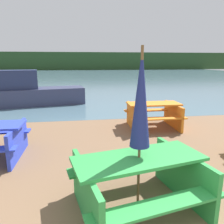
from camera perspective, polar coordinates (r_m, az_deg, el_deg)
The scene contains 6 objects.
water at distance 32.61m, azimuth -7.18°, elevation 9.51°, with size 60.00×50.00×0.00m.
far_treeline at distance 52.54m, azimuth -7.80°, elevation 13.06°, with size 80.00×1.60×4.00m.
picnic_table_green at distance 3.19m, azimuth 6.92°, elevation -16.78°, with size 2.03×1.72×0.79m.
picnic_table_orange at distance 6.93m, azimuth 10.72°, elevation -0.28°, with size 1.62×1.39×0.79m.
umbrella_navy at distance 2.80m, azimuth 7.55°, elevation 3.31°, with size 0.27×0.27×2.25m.
boat at distance 11.01m, azimuth -20.73°, elevation 4.77°, with size 4.77×2.15×1.65m.
Camera 1 is at (-0.75, -0.49, 2.06)m, focal length 35.00 mm.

